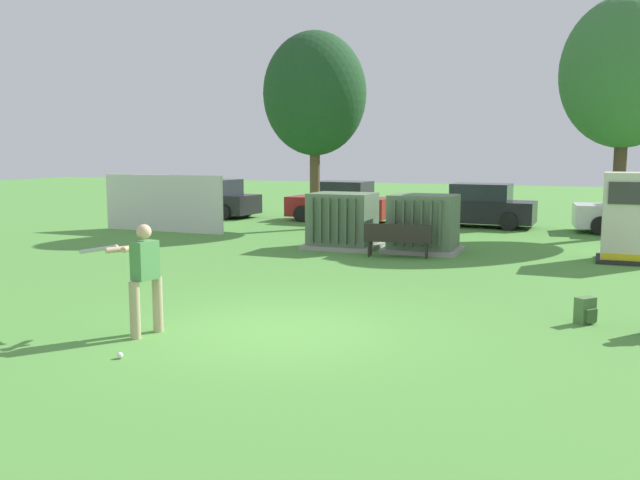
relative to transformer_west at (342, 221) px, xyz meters
name	(u,v)px	position (x,y,z in m)	size (l,w,h in m)	color
ground_plane	(279,331)	(2.28, -9.06, -0.79)	(96.00, 96.00, 0.00)	#51933D
fence_panel	(163,203)	(-7.28, 1.44, 0.21)	(4.80, 0.12, 2.00)	silver
transformer_west	(342,221)	(0.00, 0.00, 0.00)	(2.10, 1.70, 1.62)	#9E9B93
transformer_mid_west	(423,224)	(2.38, 0.16, 0.00)	(2.10, 1.70, 1.62)	#9E9B93
generator_enclosure	(632,218)	(7.73, 0.43, 0.35)	(1.60, 1.40, 2.30)	#262626
park_bench	(398,238)	(2.00, -1.14, -0.25)	(1.84, 0.65, 0.92)	#2D2823
batter	(143,273)	(0.41, -10.02, 0.19)	(1.62, 0.74, 1.74)	tan
sports_ball	(120,355)	(0.85, -11.18, -0.74)	(0.09, 0.09, 0.09)	white
backpack	(586,311)	(6.78, -6.68, -0.57)	(0.37, 0.38, 0.44)	#4C723F
tree_left	(315,94)	(-2.63, 4.21, 4.05)	(3.69, 3.69, 7.05)	brown
tree_center_left	(625,73)	(7.52, 5.59, 4.52)	(4.05, 4.05, 7.74)	#4C3828
parked_car_leftmost	(211,199)	(-8.54, 6.76, -0.04)	(4.34, 2.22, 1.62)	black
parked_car_left_of_center	(341,203)	(-2.70, 7.09, -0.04)	(4.27, 2.05, 1.62)	maroon
parked_car_right_of_center	(478,207)	(2.76, 7.24, -0.04)	(4.25, 2.02, 1.62)	black
parked_car_rightmost	(640,212)	(8.29, 7.15, -0.04)	(4.36, 2.25, 1.62)	silver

